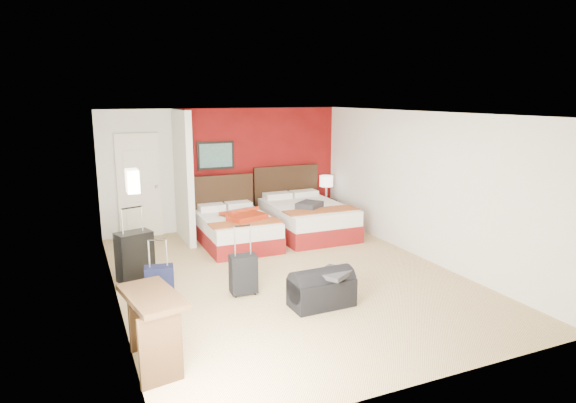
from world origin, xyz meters
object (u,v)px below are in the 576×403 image
nightstand (326,210)px  desk (154,330)px  suitcase_charcoal (243,276)px  duffel_bag (322,291)px  suitcase_black (135,258)px  suitcase_navy (160,287)px  bed_right (307,219)px  red_suitcase_open (243,215)px  table_lamp (326,188)px  bed_left (237,231)px

nightstand → desk: bearing=-136.5°
nightstand → suitcase_charcoal: (-3.04, -3.26, 0.03)m
duffel_bag → suitcase_charcoal: bearing=134.6°
desk → suitcase_charcoal: bearing=34.5°
suitcase_black → suitcase_navy: (0.19, -1.00, -0.12)m
bed_right → red_suitcase_open: size_ratio=2.27×
suitcase_black → suitcase_charcoal: size_ratio=1.38×
nightstand → suitcase_charcoal: size_ratio=0.91×
nightstand → table_lamp: table_lamp is taller
bed_left → duffel_bag: bed_left is taller
bed_left → bed_right: 1.54m
bed_right → nightstand: bearing=43.4°
bed_right → suitcase_navy: 4.10m
nightstand → suitcase_navy: size_ratio=0.95×
suitcase_navy → duffel_bag: (1.97, -0.88, -0.05)m
bed_left → nightstand: size_ratio=3.63×
bed_right → suitcase_black: suitcase_black is taller
nightstand → suitcase_black: bearing=-156.2°
nightstand → suitcase_black: suitcase_black is taller
bed_right → desk: size_ratio=2.15×
table_lamp → suitcase_black: bearing=-153.5°
bed_left → bed_right: bearing=5.8°
nightstand → suitcase_black: 4.89m
bed_right → desk: (-3.64, -3.89, 0.09)m
red_suitcase_open → desk: bearing=-139.3°
red_suitcase_open → suitcase_charcoal: (-0.76, -2.23, -0.32)m
nightstand → table_lamp: size_ratio=0.93×
red_suitcase_open → bed_right: bearing=-8.7°
desk → nightstand: bearing=36.2°
suitcase_navy → desk: 1.54m
table_lamp → desk: 6.50m
bed_right → table_lamp: table_lamp is taller
red_suitcase_open → table_lamp: bearing=6.2°
nightstand → duffel_bag: bearing=-121.4°
red_suitcase_open → nightstand: 2.53m
red_suitcase_open → bed_left: bearing=116.9°
bed_left → bed_right: (1.54, 0.14, 0.04)m
duffel_bag → bed_left: bearing=91.7°
table_lamp → suitcase_navy: table_lamp is taller
bed_right → red_suitcase_open: 1.49m
bed_left → suitcase_black: (-1.99, -1.25, 0.11)m
nightstand → desk: (-4.49, -4.69, 0.15)m
desk → suitcase_black: bearing=77.3°
bed_left → table_lamp: 2.61m
table_lamp → desk: (-4.49, -4.69, -0.36)m
red_suitcase_open → table_lamp: table_lamp is taller
red_suitcase_open → duffel_bag: (0.07, -3.02, -0.38)m
bed_left → suitcase_black: size_ratio=2.38×
suitcase_black → duffel_bag: (2.16, -1.87, -0.16)m
nightstand → duffel_bag: nightstand is taller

